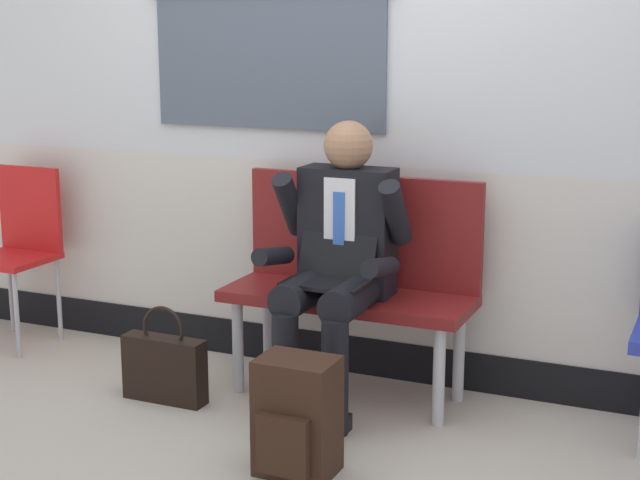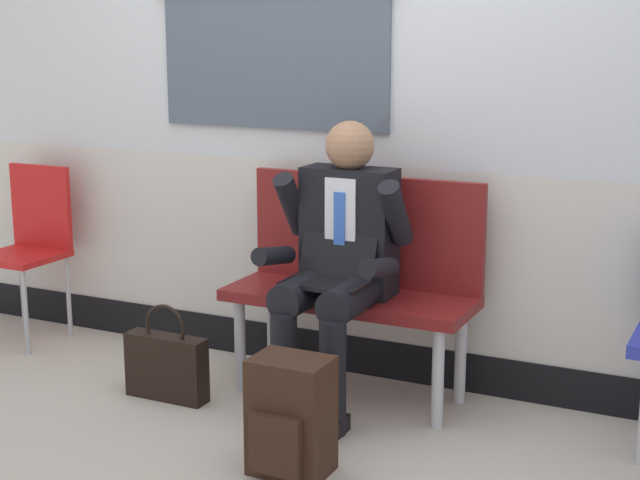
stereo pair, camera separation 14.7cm
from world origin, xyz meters
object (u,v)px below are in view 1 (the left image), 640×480
Objects in this scene: person_seated at (336,260)px; handbag at (165,367)px; backpack at (297,418)px; folding_chair at (20,239)px; bench_with_person at (354,272)px.

handbag is at bearing -160.64° from person_seated.
folding_chair reaches higher than backpack.
backpack is (0.12, -0.65, -0.44)m from person_seated.
person_seated is 2.84× the size of handbag.
folding_chair is at bearing -179.12° from bench_with_person.
person_seated is 2.79× the size of backpack.
folding_chair is (-1.85, 0.18, -0.11)m from person_seated.
folding_chair is at bearing 174.54° from person_seated.
folding_chair reaches higher than handbag.
bench_with_person is 0.89× the size of person_seated.
person_seated reaches higher than backpack.
handbag is (-0.83, 0.40, -0.06)m from backpack.
bench_with_person is at bearing 90.00° from person_seated.
bench_with_person is 1.20× the size of folding_chair.
bench_with_person reaches higher than folding_chair.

